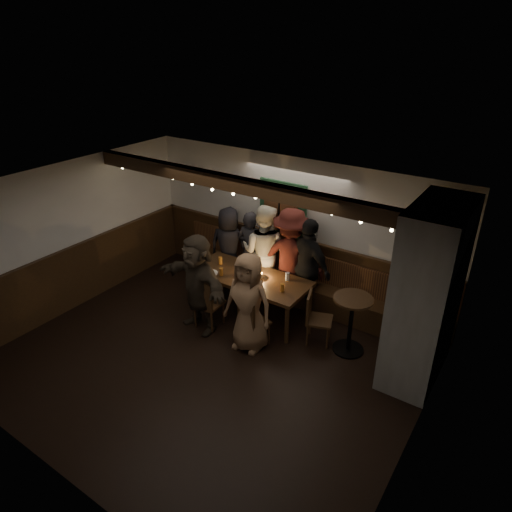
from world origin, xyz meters
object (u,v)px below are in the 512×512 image
Objects in this scene: person_c at (264,252)px; person_f at (198,283)px; chair_end at (314,315)px; person_b at (251,251)px; dining_table at (249,279)px; chair_near_left at (205,301)px; chair_near_right at (251,319)px; person_d at (291,258)px; person_e at (308,267)px; person_a at (229,246)px; person_g at (249,303)px; high_top at (351,318)px.

person_c is 1.52m from person_f.
chair_end is 0.51× the size of person_f.
person_b is at bearing -20.92° from person_c.
chair_near_left is at bearing -114.91° from dining_table.
chair_near_right is at bearing 16.27° from person_f.
person_d reaches higher than person_e.
chair_near_right is at bearing 118.92° from person_a.
person_a reaches higher than chair_near_right.
person_a is at bearing 120.39° from person_f.
chair_end is at bearing 22.39° from chair_near_left.
person_e reaches higher than dining_table.
person_e reaches higher than chair_end.
person_f is (-0.10, -0.05, 0.32)m from chair_near_left.
chair_near_left is 1.85m from person_e.
chair_near_right is (0.53, -0.73, -0.20)m from dining_table.
person_d is (0.53, 0.04, 0.01)m from person_c.
person_g is (1.01, -1.53, 0.02)m from person_b.
dining_table is 2.20× the size of high_top.
chair_near_right is 0.51× the size of person_f.
person_b is (-0.13, 1.51, 0.27)m from chair_near_left.
person_f is (-0.84, -1.53, -0.06)m from person_d.
person_f is at bearing -119.19° from dining_table.
person_g is (1.49, -1.48, 0.03)m from person_a.
high_top is at bearing 151.76° from person_c.
person_g is at bearing 13.38° from person_f.
person_d reaches higher than chair_near_left.
person_f is at bearing -157.39° from chair_end.
chair_near_left is at bearing -160.86° from high_top.
person_c reaches higher than dining_table.
person_b is at bearing 119.36° from person_g.
person_c is (0.82, -0.02, 0.12)m from person_a.
dining_table is 2.27× the size of chair_near_left.
person_c reaches higher than high_top.
person_c is at bearing 152.25° from chair_end.
chair_near_right is 0.99× the size of chair_end.
person_b is at bearing -13.60° from person_d.
person_e is (-1.10, 0.65, 0.27)m from high_top.
high_top is 0.56× the size of person_f.
chair_near_right is 0.48× the size of person_c.
high_top is 1.30m from person_e.
dining_table is 1.19m from person_a.
chair_near_right is 1.52m from person_d.
chair_near_left is at bearing 51.52° from person_d.
high_top reaches higher than dining_table.
person_e reaches higher than high_top.
person_a is at bearing 3.62° from person_b.
person_b reaches higher than chair_end.
person_a is (-2.26, 0.78, 0.29)m from chair_end.
chair_near_left is 0.93m from person_g.
person_f reaches higher than person_g.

